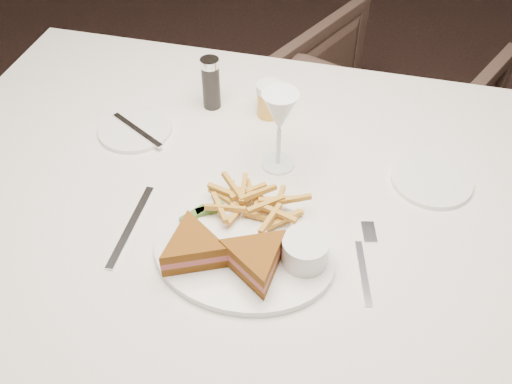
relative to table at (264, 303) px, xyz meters
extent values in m
plane|color=black|center=(0.22, 0.35, -0.38)|extent=(5.00, 5.00, 0.00)
cube|color=silver|center=(0.00, 0.00, 0.00)|extent=(1.57, 1.15, 0.75)
imported|color=#4A362D|center=(0.09, 0.94, -0.06)|extent=(0.76, 0.73, 0.63)
ellipsoid|color=white|center=(0.02, -0.16, 0.38)|extent=(0.35, 0.29, 0.01)
cube|color=silver|center=(-0.20, -0.17, 0.38)|extent=(0.05, 0.20, 0.00)
cylinder|color=white|center=(-0.33, 0.08, 0.38)|extent=(0.16, 0.16, 0.01)
cylinder|color=white|center=(0.29, 0.15, 0.38)|extent=(0.16, 0.16, 0.01)
cylinder|color=black|center=(-0.22, 0.22, 0.44)|extent=(0.04, 0.04, 0.12)
cylinder|color=gold|center=(-0.08, 0.24, 0.42)|extent=(0.06, 0.06, 0.08)
cube|color=#3A5F21|center=(-0.07, -0.10, 0.40)|extent=(0.05, 0.05, 0.01)
cube|color=#3A5F21|center=(-0.10, -0.12, 0.40)|extent=(0.04, 0.06, 0.01)
cylinder|color=white|center=(0.12, -0.14, 0.42)|extent=(0.08, 0.08, 0.05)
camera|label=1|loc=(0.27, -0.73, 1.16)|focal=40.00mm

